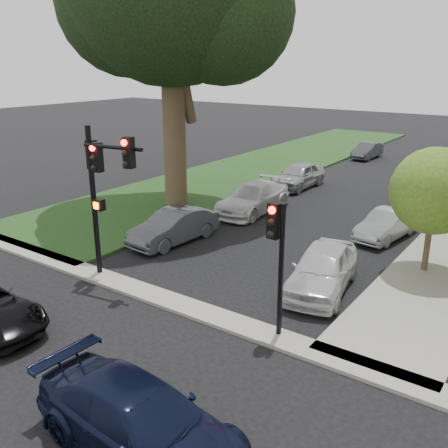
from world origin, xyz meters
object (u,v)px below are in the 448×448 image
Objects in this scene: car_cross_far at (140,421)px; car_parked_7 at (299,175)px; car_parked_1 at (386,225)px; traffic_signal_secondary at (277,245)px; car_parked_6 at (253,198)px; car_parked_2 at (424,192)px; car_parked_5 at (174,227)px; car_parked_0 at (322,269)px; small_tree_a at (435,191)px; traffic_signal_main at (101,176)px; car_parked_9 at (367,151)px.

car_cross_far is 1.13× the size of car_parked_7.
car_parked_7 reaches higher than car_parked_1.
car_parked_6 is at bearing 124.89° from traffic_signal_secondary.
car_parked_1 is at bearing -88.47° from car_parked_2.
car_parked_5 is (-7.61, 4.35, -2.11)m from traffic_signal_secondary.
car_parked_0 is at bearing -44.82° from car_parked_6.
car_parked_2 is at bearing 42.60° from car_parked_6.
car_parked_6 is (-7.24, 15.94, 0.03)m from car_cross_far.
small_tree_a is 13.89m from car_parked_7.
car_parked_0 is 1.20× the size of car_parked_1.
traffic_signal_secondary is 9.02m from car_parked_5.
traffic_signal_main is 1.38× the size of traffic_signal_secondary.
small_tree_a reaches higher than traffic_signal_secondary.
car_parked_5 is at bearing -163.24° from small_tree_a.
traffic_signal_main is 10.74m from car_parked_6.
car_cross_far is 15.91m from car_parked_1.
traffic_signal_main is at bearing 179.64° from traffic_signal_secondary.
traffic_signal_main is 12.88m from car_parked_1.
car_parked_0 is 7.47m from car_parked_5.
car_parked_6 is (-9.60, 2.96, -2.43)m from small_tree_a.
small_tree_a is at bearing 21.48° from car_parked_5.
car_cross_far is at bearing -100.31° from small_tree_a.
car_parked_5 is 12.23m from car_parked_7.
car_parked_9 is at bearing 120.70° from car_parked_1.
car_cross_far reaches higher than car_parked_5.
car_parked_7 is (-7.53, 12.93, -0.02)m from car_parked_0.
traffic_signal_secondary is 12.76m from car_parked_6.
car_parked_1 is at bearing 90.29° from traffic_signal_secondary.
traffic_signal_main is 1.22× the size of car_parked_7.
car_parked_1 is at bearing 42.89° from car_parked_5.
car_cross_far is 1.16× the size of car_parked_5.
car_parked_2 is at bearing 64.37° from car_parked_5.
car_parked_7 is (-7.65, 6.28, 0.13)m from car_parked_1.
car_parked_1 is 7.15m from car_parked_6.
car_parked_9 is at bearing 95.54° from car_parked_0.
car_parked_2 is 7.60m from car_parked_7.
car_cross_far is at bearing -81.26° from car_parked_1.
traffic_signal_secondary is 5.99m from car_cross_far.
car_parked_1 is 1.01× the size of car_parked_9.
car_cross_far is (-2.36, -12.98, -2.46)m from small_tree_a.
traffic_signal_secondary is at bearing 3.07° from car_cross_far.
car_parked_9 is at bearing 15.22° from car_cross_far.
traffic_signal_main is 1.07× the size of car_parked_2.
car_parked_6 is (-7.03, 6.68, -0.03)m from car_parked_0.
car_parked_6 is (-7.20, 10.33, -2.07)m from traffic_signal_secondary.
car_parked_0 is at bearing -82.63° from car_parked_1.
car_parked_5 is 24.40m from car_parked_9.
small_tree_a is at bearing -62.74° from car_parked_9.
car_parked_9 is (-10.02, 21.39, -2.57)m from small_tree_a.
traffic_signal_main is at bearing -87.27° from car_parked_7.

